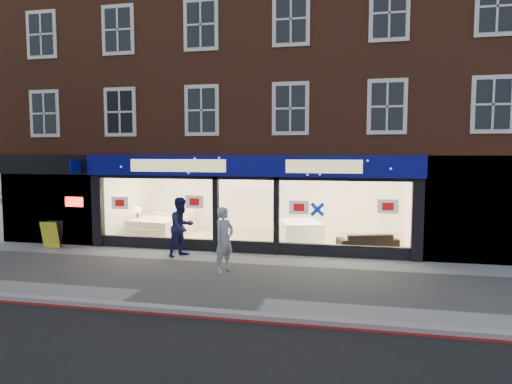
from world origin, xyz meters
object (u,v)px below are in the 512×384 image
(sofa, at_px, (367,241))
(a_board, at_px, (52,235))
(pedestrian_blue, at_px, (182,227))
(mattress_stack, at_px, (300,230))
(display_bed, at_px, (161,225))
(pedestrian_grey, at_px, (224,240))

(sofa, relative_size, a_board, 2.04)
(sofa, xyz_separation_m, a_board, (-10.92, -1.57, 0.10))
(a_board, relative_size, pedestrian_blue, 0.50)
(sofa, height_order, a_board, a_board)
(a_board, bearing_deg, sofa, 6.28)
(mattress_stack, distance_m, pedestrian_blue, 4.73)
(display_bed, height_order, a_board, display_bed)
(mattress_stack, distance_m, sofa, 2.76)
(pedestrian_grey, xyz_separation_m, pedestrian_blue, (-1.90, 1.59, 0.04))
(display_bed, height_order, sofa, display_bed)
(display_bed, xyz_separation_m, pedestrian_blue, (2.11, -3.14, 0.50))
(display_bed, bearing_deg, pedestrian_blue, -48.67)
(mattress_stack, relative_size, pedestrian_grey, 1.15)
(mattress_stack, bearing_deg, pedestrian_blue, -138.56)
(mattress_stack, height_order, pedestrian_grey, pedestrian_grey)
(sofa, distance_m, a_board, 11.04)
(pedestrian_grey, height_order, pedestrian_blue, pedestrian_blue)
(mattress_stack, bearing_deg, sofa, -28.70)
(mattress_stack, relative_size, sofa, 1.08)
(display_bed, bearing_deg, sofa, -2.11)
(display_bed, xyz_separation_m, mattress_stack, (5.64, -0.02, -0.02))
(pedestrian_blue, bearing_deg, sofa, -45.36)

